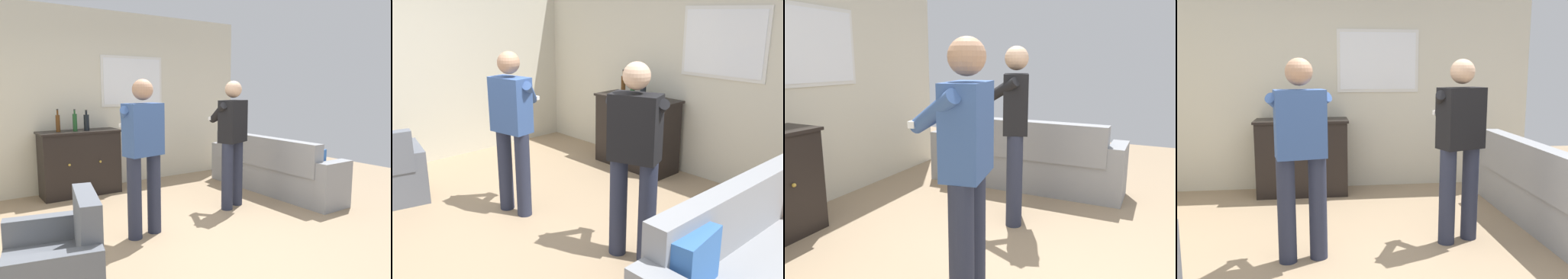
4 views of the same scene
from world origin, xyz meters
TOP-DOWN VIEW (x-y plane):
  - ground at (0.00, 0.00)m, footprint 10.40×10.40m
  - wall_back_with_window at (0.01, 2.66)m, footprint 5.20×0.15m
  - wall_side_left at (-2.66, 0.00)m, footprint 0.12×5.20m
  - couch at (1.95, 0.83)m, footprint 0.57×2.38m
  - sideboard_cabinet at (-0.51, 2.30)m, footprint 1.16×0.49m
  - bottle_wine_green at (-0.58, 2.27)m, footprint 0.06×0.06m
  - bottle_liquor_amber at (-0.40, 2.28)m, footprint 0.08×0.08m
  - bottle_spirits_clear at (-0.80, 2.33)m, footprint 0.06×0.06m
  - person_standing_left at (-0.45, 0.32)m, footprint 0.55×0.51m
  - person_standing_right at (0.97, 0.57)m, footprint 0.52×0.52m

SIDE VIEW (x-z plane):
  - ground at x=0.00m, z-range 0.00..0.00m
  - couch at x=1.95m, z-range -0.10..0.77m
  - sideboard_cabinet at x=-0.51m, z-range 0.00..0.96m
  - person_standing_left at x=-0.45m, z-range 0.10..1.78m
  - person_standing_right at x=0.97m, z-range 0.10..1.78m
  - bottle_liquor_amber at x=-0.40m, z-range 0.93..1.24m
  - bottle_spirits_clear at x=-0.80m, z-range 0.93..1.26m
  - bottle_wine_green at x=-0.58m, z-range 0.94..1.26m
  - wall_side_left at x=-2.66m, z-range 0.00..2.80m
  - wall_back_with_window at x=0.01m, z-range 0.01..2.81m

